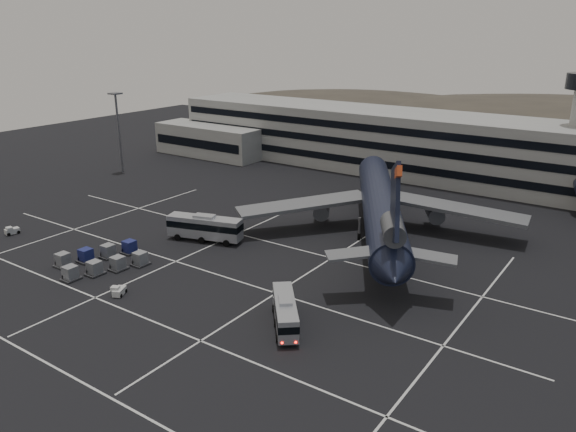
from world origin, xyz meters
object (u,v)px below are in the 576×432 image
(bus_far, at_px, (205,227))
(uld_cluster, at_px, (102,259))
(bus_near, at_px, (285,311))
(tug_a, at_px, (12,231))
(trijet_main, at_px, (380,206))

(bus_far, distance_m, uld_cluster, 16.72)
(bus_near, height_order, bus_far, bus_far)
(bus_far, xyz_separation_m, tug_a, (-28.09, -15.99, -1.74))
(bus_far, distance_m, tug_a, 32.37)
(bus_near, xyz_separation_m, bus_far, (-25.92, 14.87, 0.42))
(trijet_main, height_order, tug_a, trijet_main)
(trijet_main, relative_size, bus_far, 4.25)
(bus_near, xyz_separation_m, tug_a, (-54.01, -1.12, -1.31))
(trijet_main, xyz_separation_m, tug_a, (-50.11, -33.15, -4.65))
(bus_far, bearing_deg, trijet_main, -68.86)
(bus_near, xyz_separation_m, uld_cluster, (-31.24, -0.91, -0.96))
(bus_near, relative_size, tug_a, 3.92)
(tug_a, bearing_deg, uld_cluster, 12.07)
(trijet_main, relative_size, bus_near, 5.78)
(bus_near, distance_m, bus_far, 29.89)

